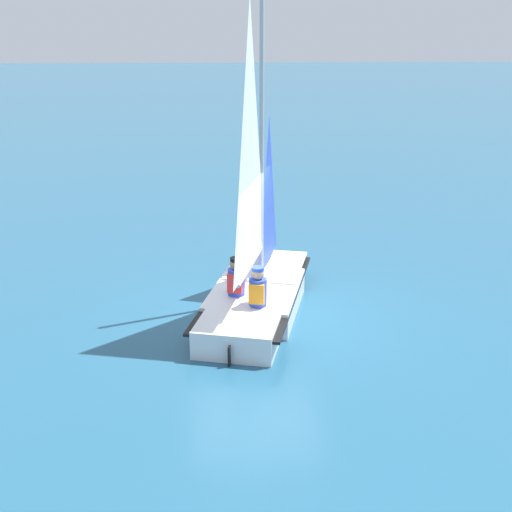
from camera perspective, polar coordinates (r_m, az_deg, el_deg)
name	(u,v)px	position (r m, az deg, el deg)	size (l,w,h in m)	color
ground_plane	(256,310)	(11.98, 0.00, -4.86)	(260.00, 260.00, 0.00)	#235675
sailboat_main	(256,275)	(11.67, -0.04, -1.67)	(4.41, 2.65, 5.59)	silver
sailor_helm	(236,286)	(11.40, -1.76, -2.70)	(0.40, 0.37, 1.16)	black
sailor_crew	(258,297)	(10.94, 0.17, -3.64)	(0.40, 0.37, 1.16)	black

